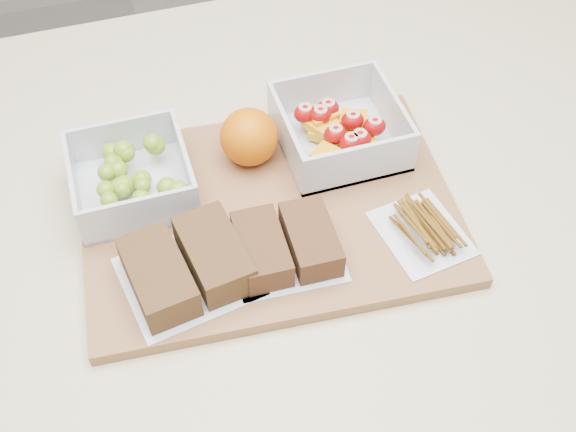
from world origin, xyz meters
name	(u,v)px	position (x,y,z in m)	size (l,w,h in m)	color
counter	(275,398)	(0.00, 0.00, 0.45)	(1.20, 0.90, 0.90)	beige
cutting_board	(269,212)	(0.00, 0.01, 0.91)	(0.42, 0.30, 0.02)	#8F603B
grape_container	(133,177)	(-0.14, 0.08, 0.94)	(0.13, 0.13, 0.06)	silver
fruit_container	(339,130)	(0.11, 0.09, 0.94)	(0.14, 0.14, 0.06)	silver
orange	(249,137)	(0.00, 0.10, 0.95)	(0.07, 0.07, 0.07)	#D56205
sandwich_bag_left	(187,266)	(-0.10, -0.05, 0.94)	(0.15, 0.14, 0.04)	silver
sandwich_bag_center	(286,245)	(0.00, -0.06, 0.93)	(0.12, 0.11, 0.04)	silver
pretzel_bag	(423,228)	(0.15, -0.07, 0.93)	(0.10, 0.11, 0.02)	silver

